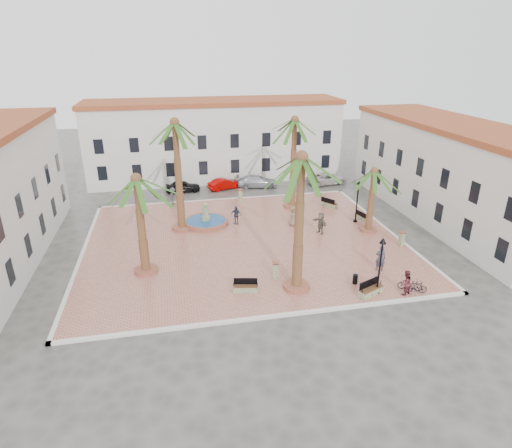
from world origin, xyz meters
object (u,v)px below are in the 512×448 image
Objects in this scene: fountain at (206,221)px; palm_nw at (175,135)px; pedestrian_east at (321,223)px; litter_bin at (355,279)px; bollard_n at (240,195)px; lamppost_e at (358,194)px; pedestrian_fountain_b at (236,215)px; bicycle_a at (410,284)px; car_silver at (257,181)px; pedestrian_fountain_a at (293,216)px; pedestrian_north at (173,196)px; bench_e at (362,217)px; cyclist_a at (380,258)px; palm_sw at (137,191)px; bicycle_b at (416,287)px; palm_ne at (294,130)px; car_black at (183,186)px; bench_s at (246,288)px; car_red at (224,184)px; cyclist_b at (406,283)px; bollard_e at (402,239)px; palm_e at (373,180)px; car_white at (327,179)px; bench_ne at (329,204)px; bench_se at (371,290)px; bollard_se at (276,270)px; palm_s at (301,173)px; lamppost_s at (381,256)px.

fountain is 8.48m from palm_nw.
litter_bin is at bearing -23.32° from pedestrian_east.
bollard_n reaches higher than litter_bin.
pedestrian_fountain_b is at bearing 170.85° from lamppost_e.
car_silver reaches higher than bicycle_a.
pedestrian_fountain_a is 1.03× the size of pedestrian_north.
bench_e is 9.97m from cyclist_a.
pedestrian_north is (2.31, 14.18, -5.26)m from palm_sw.
bicycle_b is at bearing -49.74° from fountain.
palm_ne is 14.94m from car_black.
bench_s reaches higher than bicycle_b.
pedestrian_fountain_b is at bearing -9.55° from fountain.
palm_ne is at bearing -161.93° from car_red.
fountain is 2.23× the size of pedestrian_fountain_a.
palm_sw is 18.80m from cyclist_b.
bollard_e is 1.85× the size of litter_bin.
palm_e is 1.53× the size of car_red.
car_black is 0.79× the size of car_white.
bench_ne is at bearing 29.93° from palm_sw.
car_black is (-11.08, 24.72, 0.22)m from bench_se.
pedestrian_fountain_b is (7.86, 7.65, -5.28)m from palm_sw.
bench_se is 6.56m from bollard_se.
bench_s is 0.89× the size of cyclist_a.
litter_bin is at bearing -141.68° from bollard_e.
palm_e is at bearing 66.05° from pedestrian_east.
bollard_se is at bearing -138.40° from lamppost_e.
lamppost_e is 2.34× the size of cyclist_b.
bicycle_a is 26.44m from car_red.
car_white is (8.47, -0.52, -0.02)m from car_silver.
palm_ne is 12.06m from car_white.
fountain reaches higher than bench_e.
palm_nw reaches higher than palm_e.
bollard_e is at bearing -22.48° from palm_nw.
bollard_se is at bearing 125.88° from palm_s.
pedestrian_north is at bearing 112.62° from palm_s.
palm_e is 3.30× the size of pedestrian_north.
pedestrian_fountain_a is (3.90, 9.04, 0.24)m from bollard_se.
cyclist_a is at bearing -44.45° from fountain.
car_red reaches higher than bicycle_a.
car_silver is at bearing 60.89° from bollard_n.
palm_e is at bearing -38.46° from pedestrian_fountain_a.
palm_s is 24.30m from car_red.
cyclist_b is 25.69m from car_silver.
bollard_se is at bearing 97.71° from bicycle_a.
bollard_se is (-10.70, -9.14, 0.43)m from bench_e.
lamppost_s reaches higher than cyclist_a.
bicycle_b is at bearing -43.74° from palm_nw.
bench_ne is at bearing 55.92° from bollard_se.
pedestrian_east is at bearing -23.10° from fountain.
palm_sw reaches higher than bollard_se.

